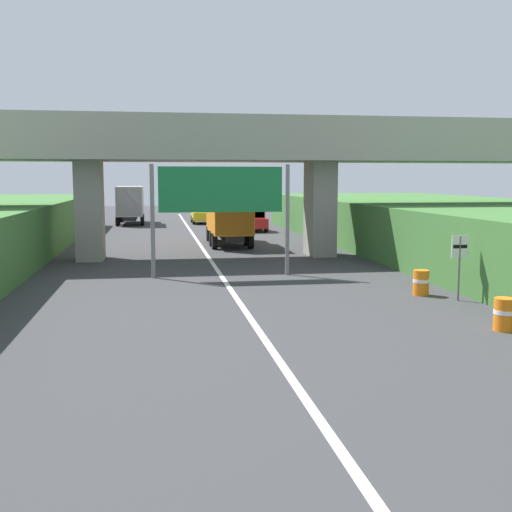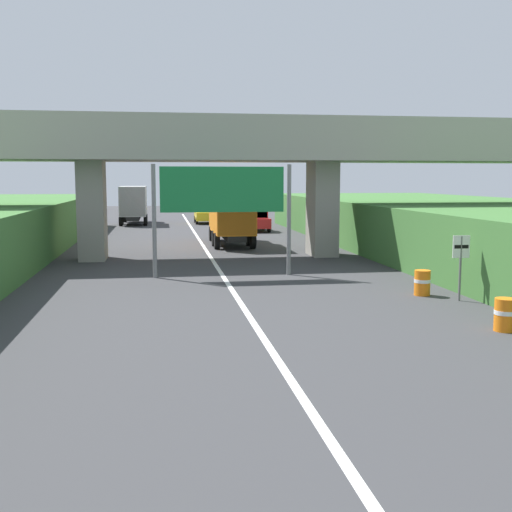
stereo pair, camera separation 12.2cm
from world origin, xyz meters
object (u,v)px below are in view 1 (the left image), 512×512
Objects in this scene: truck_orange at (228,214)px; overhead_highway_sign at (221,196)px; construction_barrel_3 at (421,282)px; car_yellow at (202,214)px; car_red at (253,220)px; speed_limit_sign at (459,257)px; truck_blue at (130,203)px; construction_barrel_2 at (504,314)px.

overhead_highway_sign is at bearing -97.86° from truck_orange.
overhead_highway_sign is at bearing 140.02° from construction_barrel_3.
car_red is at bearing -69.99° from car_yellow.
speed_limit_sign is 0.54× the size of car_red.
truck_blue is 8.11× the size of construction_barrel_2.
overhead_highway_sign is 0.81× the size of truck_orange.
speed_limit_sign is 2.48× the size of construction_barrel_3.
construction_barrel_2 is at bearing -87.07° from car_red.
car_yellow reaches higher than construction_barrel_3.
car_red is at bearing 77.87° from overhead_highway_sign.
truck_orange reaches higher than construction_barrel_3.
truck_orange is 18.83m from construction_barrel_3.
car_red is 9.90m from car_yellow.
car_red is (9.86, -9.50, -1.08)m from truck_blue.
car_yellow is (-0.24, 19.43, -1.08)m from truck_orange.
truck_blue reaches higher than construction_barrel_3.
truck_blue is at bearing 178.26° from car_yellow.
overhead_highway_sign is 0.81× the size of truck_blue.
car_yellow is 37.91m from construction_barrel_3.
truck_orange is 8.11× the size of construction_barrel_2.
car_yellow is (-3.39, 9.30, 0.00)m from car_red.
truck_blue is at bearing 136.06° from car_red.
truck_blue is at bearing 108.88° from truck_orange.
construction_barrel_3 is (5.06, -37.57, -0.40)m from car_yellow.
construction_barrel_2 is at bearing -58.66° from overhead_highway_sign.
overhead_highway_sign is 12.85m from truck_orange.
truck_blue is 13.73m from car_red.
truck_blue is 20.74m from truck_orange.
truck_blue is at bearing 105.03° from construction_barrel_2.
car_yellow is at bearing 97.66° from construction_barrel_3.
truck_orange reaches higher than construction_barrel_2.
speed_limit_sign is at bearing -41.92° from overhead_highway_sign.
construction_barrel_3 is at bearing -82.34° from car_yellow.
construction_barrel_3 is (-0.05, 5.36, 0.00)m from construction_barrel_2.
speed_limit_sign is at bearing 79.43° from construction_barrel_2.
car_red is 4.56× the size of construction_barrel_3.
overhead_highway_sign reaches higher than car_red.
car_red reaches higher than construction_barrel_3.
speed_limit_sign reaches higher than car_red.
construction_barrel_2 is at bearing -89.44° from construction_barrel_3.
car_red is (4.89, 22.77, -2.56)m from overhead_highway_sign.
overhead_highway_sign is 9.06m from construction_barrel_3.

